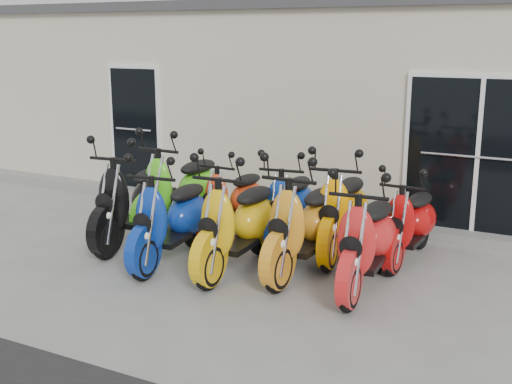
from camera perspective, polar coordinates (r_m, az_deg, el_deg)
ground at (r=8.35m, az=-1.89°, el=-5.88°), size 80.00×80.00×0.00m
building at (r=12.72m, az=9.62°, el=8.12°), size 14.00×6.00×3.20m
roof_cap at (r=12.67m, az=9.93°, el=15.69°), size 14.20×6.20×0.16m
front_step at (r=10.06m, az=3.71°, el=-2.03°), size 14.00×0.40×0.15m
door_left at (r=11.56m, az=-10.66°, el=5.83°), size 1.07×0.08×2.22m
door_right at (r=9.25m, az=19.15°, el=3.37°), size 2.02×0.08×2.22m
scooter_front_black at (r=8.89m, az=-10.75°, el=0.36°), size 1.01×2.19×1.57m
scooter_front_blue at (r=8.06m, az=-7.55°, el=-1.26°), size 0.91×2.05×1.47m
scooter_front_orange_a at (r=7.71m, az=-1.62°, el=-1.62°), size 0.79×2.08×1.52m
scooter_front_orange_b at (r=7.64m, az=4.48°, el=-1.73°), size 0.84×2.11×1.54m
scooter_front_red at (r=7.24m, az=9.91°, el=-3.05°), size 0.83×2.03×1.47m
scooter_back_green at (r=9.41m, az=-6.77°, el=1.25°), size 0.88×2.16×1.57m
scooter_back_red at (r=9.18m, az=-2.06°, el=0.19°), size 0.74×1.80×1.30m
scooter_back_blue at (r=8.72m, az=3.08°, el=-0.28°), size 0.92×1.95×1.39m
scooter_back_yellow at (r=8.36m, az=7.74°, el=-0.59°), size 0.96×2.11×1.50m
scooter_back_extra at (r=8.28m, az=13.58°, el=-1.71°), size 0.74×1.80×1.30m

